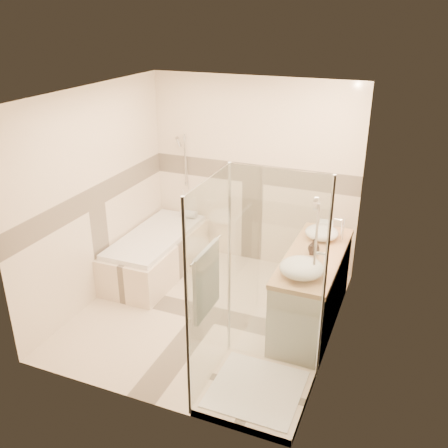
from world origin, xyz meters
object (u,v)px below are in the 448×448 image
at_px(vessel_sink_near, 322,233).
at_px(vessel_sink_far, 302,268).
at_px(bathtub, 157,251).
at_px(shower_enclosure, 248,343).
at_px(vanity, 312,288).
at_px(amenity_bottle_b, 314,246).
at_px(amenity_bottle_a, 313,247).

xyz_separation_m(vessel_sink_near, vessel_sink_far, (0.00, -0.92, 0.01)).
bearing_deg(bathtub, shower_enclosure, -41.10).
bearing_deg(vanity, vessel_sink_far, -92.23).
height_order(bathtub, amenity_bottle_b, amenity_bottle_b).
xyz_separation_m(amenity_bottle_a, amenity_bottle_b, (0.00, 0.02, 0.00)).
distance_m(shower_enclosure, amenity_bottle_b, 1.38).
xyz_separation_m(bathtub, vanity, (2.15, -0.35, 0.12)).
distance_m(shower_enclosure, vessel_sink_far, 0.91).
relative_size(vessel_sink_near, vessel_sink_far, 0.86).
distance_m(shower_enclosure, vessel_sink_near, 1.75).
bearing_deg(vessel_sink_far, vessel_sink_near, 90.00).
xyz_separation_m(bathtub, amenity_bottle_b, (2.13, -0.34, 0.63)).
bearing_deg(vessel_sink_far, shower_enclosure, -109.80).
relative_size(bathtub, vessel_sink_near, 4.52).
height_order(bathtub, amenity_bottle_a, amenity_bottle_a).
distance_m(bathtub, vessel_sink_near, 2.22).
bearing_deg(shower_enclosure, vessel_sink_near, 80.78).
distance_m(bathtub, amenity_bottle_b, 2.25).
distance_m(bathtub, amenity_bottle_a, 2.25).
distance_m(vanity, amenity_bottle_b, 0.51).
relative_size(vessel_sink_near, amenity_bottle_a, 2.35).
relative_size(bathtub, vessel_sink_far, 3.89).
relative_size(bathtub, amenity_bottle_a, 10.62).
bearing_deg(vanity, bathtub, 170.75).
bearing_deg(vessel_sink_near, shower_enclosure, -99.22).
height_order(vessel_sink_near, amenity_bottle_a, amenity_bottle_a).
bearing_deg(amenity_bottle_b, amenity_bottle_a, -90.00).
xyz_separation_m(shower_enclosure, vessel_sink_far, (0.27, 0.76, 0.43)).
xyz_separation_m(vessel_sink_far, amenity_bottle_a, (0.00, 0.51, -0.01)).
bearing_deg(vanity, amenity_bottle_b, 145.78).
xyz_separation_m(bathtub, vessel_sink_far, (2.13, -0.86, 0.63)).
height_order(shower_enclosure, amenity_bottle_a, shower_enclosure).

